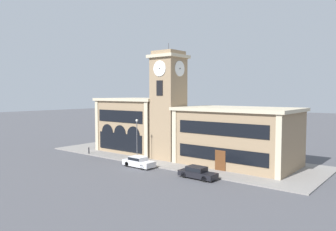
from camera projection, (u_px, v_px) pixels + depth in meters
ground_plane at (144, 165)px, 45.83m from camera, size 300.00×300.00×0.00m
sidewalk_kerb at (176, 157)px, 51.68m from camera, size 44.09×15.00×0.15m
clock_tower at (168, 105)px, 49.63m from camera, size 4.80×4.80×17.60m
town_hall_left_wing at (140, 124)px, 57.24m from camera, size 13.03×10.17×9.26m
town_hall_right_wing at (237, 136)px, 45.65m from camera, size 16.39×10.17×8.13m
parked_car_near at (139, 162)px, 44.69m from camera, size 4.70×1.98×1.45m
parked_car_mid at (197, 172)px, 38.73m from camera, size 4.72×1.88×1.41m
street_lamp at (137, 134)px, 47.23m from camera, size 0.36×0.36×6.21m
bollard at (89, 150)px, 54.09m from camera, size 0.18×0.18×1.06m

